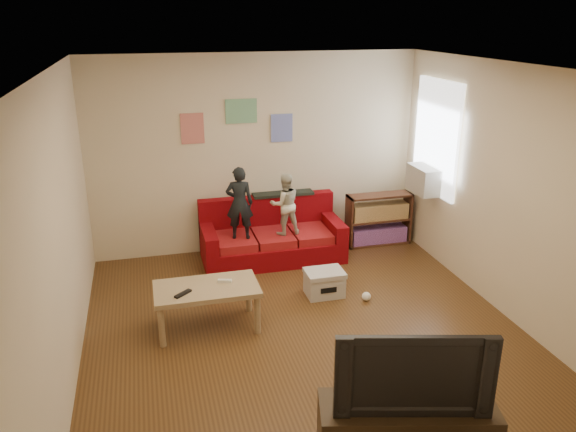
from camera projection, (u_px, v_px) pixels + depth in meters
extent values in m
cube|color=#573719|center=(307.00, 336.00, 5.83)|extent=(4.50, 5.00, 0.01)
cube|color=white|center=(311.00, 69.00, 4.92)|extent=(4.50, 5.00, 0.01)
cube|color=beige|center=(257.00, 154.00, 7.66)|extent=(4.50, 0.01, 2.70)
cube|color=beige|center=(438.00, 361.00, 3.09)|extent=(4.50, 0.01, 2.70)
cube|color=beige|center=(59.00, 236.00, 4.84)|extent=(0.01, 5.00, 2.70)
cube|color=beige|center=(514.00, 196.00, 5.91)|extent=(0.01, 5.00, 2.70)
cube|color=maroon|center=(272.00, 249.00, 7.63)|extent=(1.88, 0.85, 0.28)
cube|color=maroon|center=(267.00, 213.00, 7.80)|extent=(1.88, 0.17, 0.52)
cube|color=maroon|center=(209.00, 238.00, 7.34)|extent=(0.17, 0.85, 0.24)
cube|color=maroon|center=(333.00, 226.00, 7.74)|extent=(0.17, 0.85, 0.24)
cube|color=maroon|center=(235.00, 241.00, 7.38)|extent=(0.49, 0.64, 0.11)
cube|color=maroon|center=(273.00, 238.00, 7.50)|extent=(0.49, 0.64, 0.11)
cube|color=maroon|center=(310.00, 234.00, 7.62)|extent=(0.49, 0.64, 0.11)
cube|color=black|center=(283.00, 194.00, 7.77)|extent=(0.85, 0.21, 0.04)
imported|color=black|center=(240.00, 203.00, 7.18)|extent=(0.39, 0.30, 0.96)
imported|color=beige|center=(285.00, 204.00, 7.35)|extent=(0.41, 0.33, 0.83)
cube|color=tan|center=(207.00, 289.00, 5.84)|extent=(1.08, 0.59, 0.05)
cylinder|color=tan|center=(162.00, 327.00, 5.59)|extent=(0.06, 0.06, 0.43)
cylinder|color=tan|center=(257.00, 315.00, 5.82)|extent=(0.06, 0.06, 0.43)
cylinder|color=tan|center=(160.00, 304.00, 6.03)|extent=(0.06, 0.06, 0.43)
cylinder|color=tan|center=(249.00, 294.00, 6.26)|extent=(0.06, 0.06, 0.43)
cube|color=black|center=(183.00, 294.00, 5.66)|extent=(0.19, 0.17, 0.02)
cube|color=silver|center=(225.00, 281.00, 5.92)|extent=(0.15, 0.08, 0.03)
cube|color=#4B2819|center=(349.00, 222.00, 7.97)|extent=(0.03, 0.28, 0.75)
cube|color=#4B2819|center=(407.00, 217.00, 8.18)|extent=(0.03, 0.28, 0.75)
cube|color=#4B2819|center=(377.00, 242.00, 8.19)|extent=(0.93, 0.28, 0.03)
cube|color=#4B2819|center=(380.00, 195.00, 7.95)|extent=(0.93, 0.28, 0.03)
cube|color=#4B2819|center=(378.00, 219.00, 8.07)|extent=(0.88, 0.28, 0.02)
cube|color=#6F3F8C|center=(378.00, 234.00, 8.15)|extent=(0.82, 0.23, 0.22)
cube|color=olive|center=(379.00, 211.00, 8.03)|extent=(0.82, 0.23, 0.22)
cube|color=white|center=(436.00, 138.00, 7.30)|extent=(0.04, 1.08, 1.48)
cube|color=#B7B2A3|center=(424.00, 179.00, 7.47)|extent=(0.28, 0.55, 0.35)
cube|color=#D87266|center=(192.00, 129.00, 7.30)|extent=(0.30, 0.01, 0.40)
cube|color=#72B27F|center=(241.00, 111.00, 7.39)|extent=(0.42, 0.01, 0.32)
cube|color=#727FCC|center=(282.00, 128.00, 7.60)|extent=(0.30, 0.01, 0.38)
cube|color=silver|center=(324.00, 285.00, 6.65)|extent=(0.43, 0.32, 0.26)
cube|color=silver|center=(325.00, 273.00, 6.60)|extent=(0.45, 0.34, 0.05)
cube|color=black|center=(329.00, 290.00, 6.50)|extent=(0.19, 0.00, 0.06)
cube|color=#392A19|center=(406.00, 432.00, 4.15)|extent=(1.36, 0.73, 0.48)
imported|color=black|center=(412.00, 368.00, 3.96)|extent=(1.12, 0.42, 0.64)
sphere|color=white|center=(366.00, 296.00, 6.54)|extent=(0.12, 0.12, 0.10)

